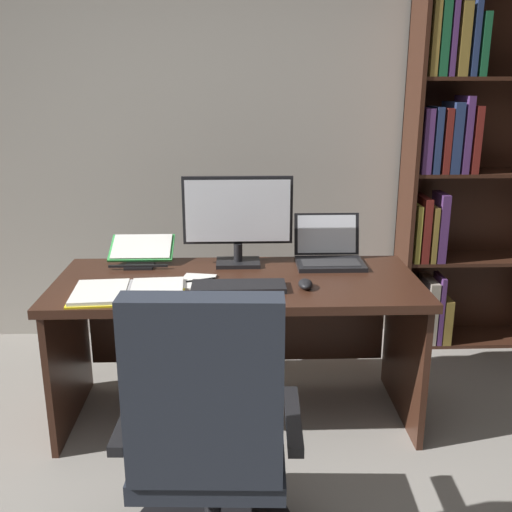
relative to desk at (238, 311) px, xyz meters
name	(u,v)px	position (x,y,z in m)	size (l,w,h in m)	color
wall_back	(239,113)	(0.02, 1.01, 0.90)	(4.82, 0.12, 2.85)	#B2ADA3
desk	(238,311)	(0.00, 0.00, 0.00)	(1.71, 0.73, 0.72)	#381E14
bookshelf	(460,174)	(1.34, 0.78, 0.55)	(0.89, 0.32, 2.17)	#381E14
office_chair	(209,454)	(-0.10, -1.02, -0.09)	(0.63, 0.60, 1.03)	black
monitor	(238,220)	(0.00, 0.16, 0.42)	(0.55, 0.16, 0.45)	black
laptop	(329,254)	(0.47, 0.16, 0.24)	(0.34, 0.29, 0.24)	black
keyboard	(239,287)	(0.00, -0.21, 0.20)	(0.42, 0.15, 0.02)	black
computer_mouse	(305,284)	(0.30, -0.21, 0.21)	(0.06, 0.10, 0.04)	black
reading_stand_with_book	(142,250)	(-0.49, 0.22, 0.25)	(0.32, 0.26, 0.12)	black
open_binder	(128,292)	(-0.48, -0.26, 0.20)	(0.51, 0.34, 0.02)	yellow
notepad	(196,282)	(-0.19, -0.12, 0.20)	(0.15, 0.21, 0.01)	white
pen	(201,280)	(-0.17, -0.12, 0.21)	(0.01, 0.01, 0.14)	black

